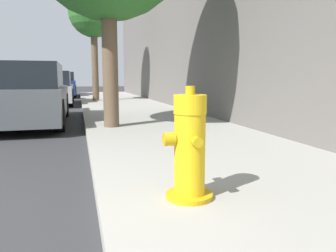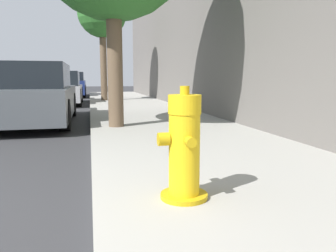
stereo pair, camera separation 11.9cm
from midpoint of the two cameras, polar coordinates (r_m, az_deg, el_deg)
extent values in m
cube|color=#99968E|center=(2.60, 21.54, -13.95)|extent=(2.87, 40.00, 0.12)
cylinder|color=#C39C11|center=(2.54, 2.34, -11.97)|extent=(0.36, 0.36, 0.04)
cylinder|color=yellow|center=(2.45, 2.39, -4.92)|extent=(0.23, 0.23, 0.61)
cylinder|color=yellow|center=(2.39, 2.44, 3.80)|extent=(0.24, 0.24, 0.14)
cylinder|color=#C39C11|center=(2.39, 2.46, 6.23)|extent=(0.07, 0.07, 0.06)
cylinder|color=#C39C11|center=(2.28, 3.56, -2.79)|extent=(0.07, 0.07, 0.07)
cylinder|color=#C39C11|center=(2.57, 1.38, -1.54)|extent=(0.07, 0.07, 0.07)
cylinder|color=#C39C11|center=(2.38, -1.21, -2.31)|extent=(0.08, 0.10, 0.10)
cube|color=#4C5156|center=(7.99, -24.47, 3.81)|extent=(1.84, 4.19, 0.64)
cube|color=black|center=(7.80, -24.93, 7.99)|extent=(1.69, 2.30, 0.52)
cylinder|color=black|center=(9.20, -17.97, 3.52)|extent=(0.20, 0.63, 0.63)
cylinder|color=black|center=(6.62, -18.93, 1.75)|extent=(0.20, 0.63, 0.63)
cube|color=#B7B7BC|center=(13.48, -20.32, 5.42)|extent=(1.79, 3.93, 0.56)
cube|color=black|center=(13.31, -20.50, 7.76)|extent=(1.64, 2.16, 0.55)
cylinder|color=black|center=(14.78, -23.04, 4.97)|extent=(0.20, 0.64, 0.64)
cylinder|color=black|center=(14.66, -16.71, 5.26)|extent=(0.20, 0.64, 0.64)
cylinder|color=black|center=(12.38, -24.52, 4.35)|extent=(0.20, 0.64, 0.64)
cylinder|color=black|center=(12.22, -16.96, 4.70)|extent=(0.20, 0.64, 0.64)
cube|color=navy|center=(19.04, -18.52, 6.44)|extent=(1.70, 4.39, 0.71)
cube|color=black|center=(18.86, -18.63, 8.19)|extent=(1.56, 2.42, 0.46)
cylinder|color=black|center=(20.46, -20.45, 5.86)|extent=(0.20, 0.64, 0.64)
cylinder|color=black|center=(20.38, -16.12, 6.05)|extent=(0.20, 0.64, 0.64)
cylinder|color=black|center=(17.75, -21.21, 5.52)|extent=(0.20, 0.64, 0.64)
cylinder|color=black|center=(17.66, -16.22, 5.74)|extent=(0.20, 0.64, 0.64)
cylinder|color=brown|center=(6.17, -10.62, 11.14)|extent=(0.28, 0.28, 2.43)
cylinder|color=brown|center=(13.65, -12.85, 10.29)|extent=(0.26, 0.26, 2.82)
sphere|color=#2D6B28|center=(13.87, -13.14, 18.72)|extent=(1.92, 1.92, 1.92)
camera|label=1|loc=(0.06, -90.94, -0.14)|focal=35.00mm
camera|label=2|loc=(0.06, 89.06, 0.14)|focal=35.00mm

